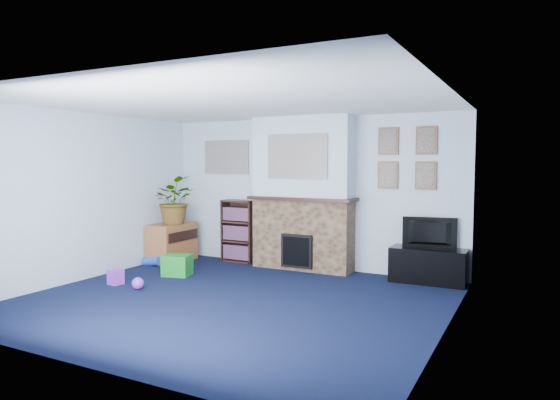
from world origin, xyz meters
The scene contains 26 objects.
floor centered at (0.00, 0.00, 0.00)m, with size 5.00×4.50×0.01m, color black.
ceiling centered at (0.00, 0.00, 2.40)m, with size 5.00×4.50×0.01m, color white.
wall_back centered at (0.00, 2.25, 1.20)m, with size 5.00×0.04×2.40m, color silver.
wall_front centered at (0.00, -2.25, 1.20)m, with size 5.00×0.04×2.40m, color silver.
wall_left centered at (-2.50, 0.00, 1.20)m, with size 0.04×4.50×2.40m, color silver.
wall_right centered at (2.50, 0.00, 1.20)m, with size 0.04×4.50×2.40m, color silver.
chimney_breast centered at (0.00, 2.05, 1.18)m, with size 1.72×0.50×2.40m.
collage_main centered at (0.00, 1.84, 1.78)m, with size 1.00×0.03×0.68m, color gray.
collage_left centered at (-1.55, 2.23, 1.78)m, with size 0.90×0.03×0.58m, color gray.
portrait_tl centered at (1.30, 2.23, 2.00)m, with size 0.30×0.03×0.40m, color brown.
portrait_tr centered at (1.85, 2.23, 2.00)m, with size 0.30×0.03×0.40m, color brown.
portrait_bl centered at (1.30, 2.23, 1.50)m, with size 0.30×0.03×0.40m, color brown.
portrait_br centered at (1.85, 2.23, 1.50)m, with size 0.30×0.03×0.40m, color brown.
tv_stand centered at (1.95, 2.03, 0.22)m, with size 1.03×0.44×0.49m, color black.
television centered at (1.95, 2.05, 0.70)m, with size 0.74×0.10×0.43m, color black.
bookshelf centered at (-1.22, 2.11, 0.50)m, with size 0.58×0.28×1.05m.
sideboard centered at (-2.24, 1.58, 0.35)m, with size 0.47×0.84×0.65m, color #9C5D32.
potted_plant centered at (-2.19, 1.53, 1.05)m, with size 0.72×0.63×0.80m, color #26661E.
mantel_clock centered at (-0.11, 2.00, 1.22)m, with size 0.11×0.06×0.15m, color gold.
mantel_candle centered at (0.31, 2.00, 1.23)m, with size 0.06×0.06×0.18m, color #B2BFC6.
mantel_teddy centered at (-0.62, 2.00, 1.22)m, with size 0.14×0.14×0.14m, color slate.
mantel_can centered at (0.75, 2.00, 1.21)m, with size 0.06×0.06×0.11m, color purple.
green_crate centered at (-1.47, 0.76, 0.14)m, with size 0.39×0.31×0.31m, color #198C26.
toy_ball centered at (-1.40, -0.13, 0.09)m, with size 0.16×0.16×0.16m, color purple.
toy_block centered at (-1.87, -0.07, 0.11)m, with size 0.17×0.17×0.21m, color purple.
toy_tube centered at (-2.30, 1.14, 0.07)m, with size 0.15×0.15×0.32m, color blue.
Camera 1 is at (3.28, -5.05, 1.68)m, focal length 32.00 mm.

